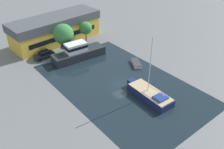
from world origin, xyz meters
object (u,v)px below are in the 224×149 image
(quay_tree_near_building, at_px, (86,28))
(parked_car, at_px, (44,55))
(warehouse_building, at_px, (56,29))
(small_dinghy, at_px, (136,63))
(quay_tree_by_water, at_px, (63,34))
(sailboat_moored, at_px, (149,94))
(motor_cruiser, at_px, (78,53))

(quay_tree_near_building, bearing_deg, parked_car, -174.26)
(warehouse_building, distance_m, small_dinghy, 24.12)
(quay_tree_near_building, height_order, quay_tree_by_water, quay_tree_by_water)
(parked_car, height_order, sailboat_moored, sailboat_moored)
(quay_tree_by_water, distance_m, parked_car, 6.65)
(parked_car, distance_m, motor_cruiser, 8.09)
(warehouse_building, height_order, quay_tree_by_water, quay_tree_by_water)
(warehouse_building, bearing_deg, small_dinghy, -75.61)
(quay_tree_by_water, relative_size, parked_car, 1.49)
(quay_tree_near_building, bearing_deg, quay_tree_by_water, -167.46)
(warehouse_building, distance_m, sailboat_moored, 33.17)
(sailboat_moored, bearing_deg, warehouse_building, 94.08)
(quay_tree_near_building, height_order, small_dinghy, quay_tree_near_building)
(sailboat_moored, distance_m, small_dinghy, 12.27)
(warehouse_building, height_order, parked_car, warehouse_building)
(warehouse_building, xyz_separation_m, quay_tree_near_building, (5.77, -5.44, 0.48))
(quay_tree_by_water, bearing_deg, small_dinghy, -59.39)
(quay_tree_by_water, bearing_deg, parked_car, 176.21)
(warehouse_building, xyz_separation_m, parked_car, (-7.00, -6.72, -2.55))
(quay_tree_near_building, distance_m, small_dinghy, 17.70)
(parked_car, xyz_separation_m, small_dinghy, (14.63, -15.96, -0.50))
(warehouse_building, relative_size, motor_cruiser, 1.89)
(quay_tree_near_building, bearing_deg, warehouse_building, 136.70)
(parked_car, bearing_deg, quay_tree_by_water, -98.21)
(quay_tree_by_water, bearing_deg, sailboat_moored, -84.09)
(warehouse_building, height_order, motor_cruiser, warehouse_building)
(warehouse_building, distance_m, motor_cruiser, 12.10)
(warehouse_building, relative_size, small_dinghy, 5.62)
(parked_car, bearing_deg, small_dinghy, -141.92)
(quay_tree_near_building, xyz_separation_m, quay_tree_by_water, (-7.38, -1.64, 0.83))
(parked_car, relative_size, motor_cruiser, 0.37)
(small_dinghy, bearing_deg, quay_tree_by_water, -30.28)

